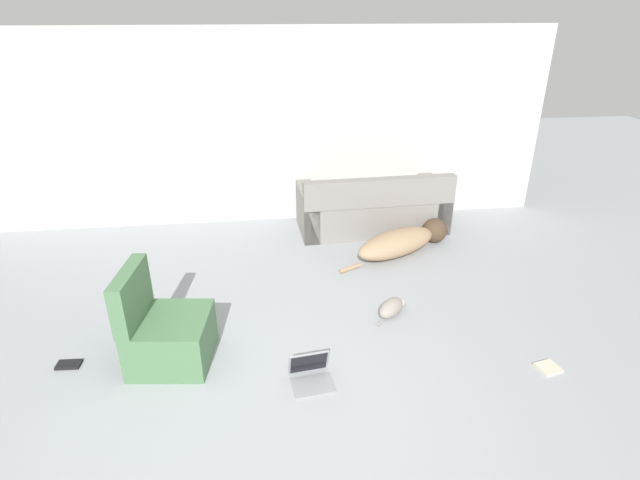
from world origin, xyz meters
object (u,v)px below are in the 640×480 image
cat (392,307)px  book_black (69,365)px  dog (403,241)px  book_cream (548,368)px  laptop_open (310,372)px  couch (372,209)px  side_chair (165,332)px

cat → book_black: cat is taller
dog → cat: dog is taller
book_cream → book_black: bearing=172.2°
dog → book_black: size_ratio=7.68×
laptop_open → book_black: size_ratio=1.79×
cat → book_black: (-2.88, -0.41, -0.07)m
couch → cat: couch is taller
book_cream → couch: bearing=105.6°
laptop_open → side_chair: 1.26m
dog → laptop_open: dog is taller
couch → book_black: size_ratio=9.75×
book_black → book_cream: same height
cat → laptop_open: (-0.88, -0.83, -0.00)m
cat → side_chair: side_chair is taller
dog → book_black: bearing=179.8°
cat → side_chair: size_ratio=0.46×
cat → book_cream: cat is taller
book_cream → laptop_open: bearing=176.5°
book_black → cat: bearing=8.0°
side_chair → cat: bearing=-71.2°
book_black → side_chair: side_chair is taller
dog → book_cream: size_ratio=7.49×
cat → book_cream: bearing=-85.8°
couch → laptop_open: bearing=65.9°
book_black → side_chair: bearing=-1.2°
laptop_open → book_cream: 1.98m
cat → side_chair: 2.11m
dog → book_cream: dog is taller
couch → dog: size_ratio=1.27×
dog → side_chair: side_chair is taller
couch → dog: 0.79m
book_cream → dog: bearing=105.2°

